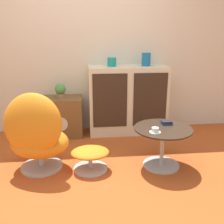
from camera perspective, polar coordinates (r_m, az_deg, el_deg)
ground_plane at (r=2.92m, az=-4.43°, el=-14.00°), size 12.00×12.00×0.00m
wall_back at (r=4.03m, az=-5.58°, el=14.16°), size 6.40×0.06×2.60m
sideboard at (r=3.96m, az=3.45°, el=2.60°), size 1.16×0.43×1.02m
tv_console at (r=3.98m, az=-10.94°, el=-0.95°), size 0.61×0.45×0.58m
egg_chair at (r=2.97m, az=-16.18°, el=-4.65°), size 0.82×0.78×0.93m
ottoman at (r=2.99m, az=-4.77°, el=-9.39°), size 0.43×0.39×0.25m
coffee_table at (r=3.05m, az=10.93°, el=-6.19°), size 0.65×0.65×0.47m
vase_leftmost at (r=3.83m, az=-0.04°, el=10.84°), size 0.13×0.13×0.13m
vase_inner_left at (r=3.91m, az=7.45°, el=11.28°), size 0.13×0.13×0.19m
potted_plant at (r=3.88m, az=-11.18°, el=4.65°), size 0.16×0.16×0.21m
teacup at (r=2.83m, az=9.36°, el=-4.00°), size 0.12×0.12×0.05m
book_stack at (r=3.10m, az=11.78°, el=-2.27°), size 0.13×0.10×0.04m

